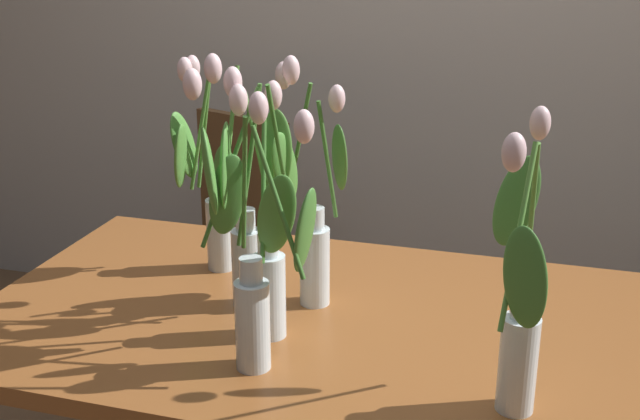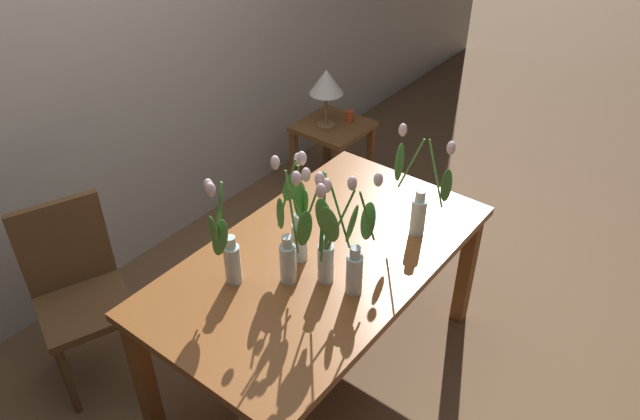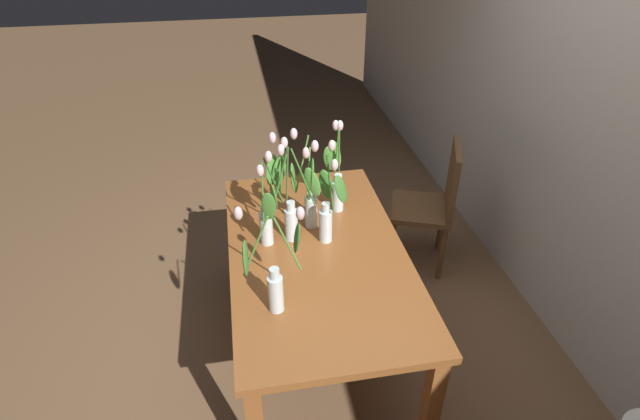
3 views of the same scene
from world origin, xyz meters
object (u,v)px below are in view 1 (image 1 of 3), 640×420
at_px(tulip_vase_3, 209,200).
at_px(dining_chair, 225,234).
at_px(dining_table, 337,355).
at_px(tulip_vase_5, 313,227).
at_px(tulip_vase_4, 257,280).
at_px(tulip_vase_0, 519,316).
at_px(tulip_vase_2, 259,227).
at_px(tulip_vase_1, 249,232).

xyz_separation_m(tulip_vase_3, dining_chair, (-0.28, 0.74, -0.39)).
height_order(dining_table, tulip_vase_5, tulip_vase_5).
height_order(dining_table, tulip_vase_3, tulip_vase_3).
xyz_separation_m(tulip_vase_4, tulip_vase_5, (0.02, 0.31, -0.00)).
distance_m(dining_table, tulip_vase_3, 0.50).
xyz_separation_m(dining_table, tulip_vase_0, (0.39, -0.25, 0.28)).
distance_m(tulip_vase_0, tulip_vase_2, 0.54).
relative_size(tulip_vase_1, tulip_vase_4, 1.08).
relative_size(tulip_vase_3, tulip_vase_4, 0.98).
bearing_deg(dining_table, tulip_vase_0, -32.87).
height_order(dining_table, tulip_vase_1, tulip_vase_1).
xyz_separation_m(tulip_vase_1, tulip_vase_4, (0.10, -0.22, -0.01)).
bearing_deg(tulip_vase_2, dining_chair, 116.90).
bearing_deg(tulip_vase_2, tulip_vase_4, -71.77).
height_order(tulip_vase_3, tulip_vase_5, tulip_vase_5).
bearing_deg(dining_table, tulip_vase_3, 154.62).
bearing_deg(tulip_vase_1, tulip_vase_4, -65.07).
relative_size(dining_table, tulip_vase_3, 3.04).
distance_m(tulip_vase_0, tulip_vase_1, 0.64).
bearing_deg(tulip_vase_0, tulip_vase_5, 145.31).
distance_m(dining_table, tulip_vase_5, 0.29).
bearing_deg(tulip_vase_1, tulip_vase_3, 133.18).
xyz_separation_m(tulip_vase_3, tulip_vase_5, (0.30, -0.11, -0.00)).
bearing_deg(tulip_vase_3, tulip_vase_2, -51.04).
xyz_separation_m(tulip_vase_0, tulip_vase_2, (-0.52, 0.13, 0.06)).
xyz_separation_m(dining_table, tulip_vase_4, (-0.10, -0.23, 0.27)).
xyz_separation_m(tulip_vase_0, dining_chair, (-1.05, 1.17, -0.40)).
bearing_deg(tulip_vase_1, tulip_vase_0, -22.25).
bearing_deg(tulip_vase_0, tulip_vase_3, 150.67).
bearing_deg(tulip_vase_1, dining_chair, 116.43).
xyz_separation_m(tulip_vase_0, tulip_vase_5, (-0.47, 0.32, -0.01)).
xyz_separation_m(dining_table, tulip_vase_1, (-0.20, -0.01, 0.28)).
xyz_separation_m(tulip_vase_1, dining_chair, (-0.46, 0.93, -0.40)).
bearing_deg(tulip_vase_5, tulip_vase_1, -144.93).
distance_m(tulip_vase_3, tulip_vase_5, 0.32).
relative_size(tulip_vase_4, tulip_vase_5, 0.99).
height_order(tulip_vase_2, tulip_vase_5, tulip_vase_2).
relative_size(dining_table, dining_chair, 1.72).
bearing_deg(tulip_vase_5, tulip_vase_4, -93.12).
relative_size(tulip_vase_3, dining_chair, 0.57).
xyz_separation_m(tulip_vase_4, dining_chair, (-0.57, 1.15, -0.39)).
height_order(tulip_vase_2, tulip_vase_4, tulip_vase_2).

